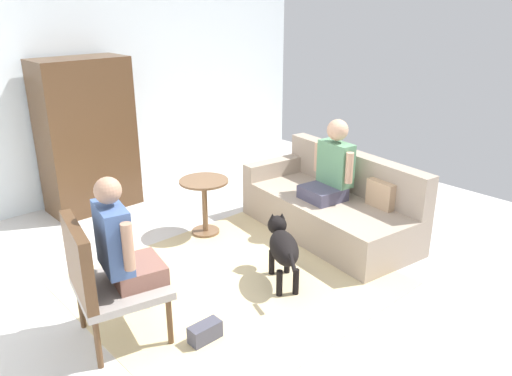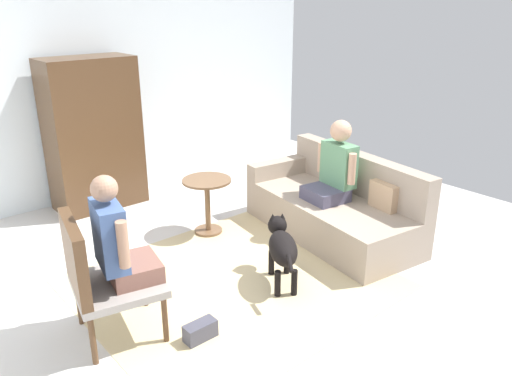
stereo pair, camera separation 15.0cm
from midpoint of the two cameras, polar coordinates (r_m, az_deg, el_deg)
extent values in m
plane|color=beige|center=(4.83, -2.49, -9.86)|extent=(7.50, 7.50, 0.00)
cube|color=silver|center=(6.77, -19.13, 10.02)|extent=(6.85, 0.12, 2.65)
cube|color=#C6B284|center=(4.70, -3.53, -10.75)|extent=(2.60, 2.36, 0.01)
cube|color=gray|center=(5.59, 7.43, -3.08)|extent=(1.19, 2.13, 0.43)
cube|color=gray|center=(5.68, 10.43, 1.83)|extent=(0.45, 2.03, 0.44)
cube|color=gray|center=(6.14, 1.84, 2.41)|extent=(0.94, 0.30, 0.19)
cube|color=tan|center=(5.29, 13.21, -0.72)|extent=(0.14, 0.33, 0.28)
cylinder|color=#4C331E|center=(4.38, -13.38, -10.93)|extent=(0.04, 0.04, 0.40)
cylinder|color=#4C331E|center=(3.94, -10.91, -14.63)|extent=(0.04, 0.04, 0.40)
cylinder|color=#4C331E|center=(4.30, -20.27, -12.44)|extent=(0.04, 0.04, 0.40)
cylinder|color=#4C331E|center=(3.85, -18.65, -16.47)|extent=(0.04, 0.04, 0.40)
cube|color=gray|center=(3.99, -16.14, -10.80)|extent=(0.75, 0.76, 0.06)
cube|color=#4C331E|center=(3.80, -20.62, -7.76)|extent=(0.21, 0.64, 0.55)
cube|color=#47445B|center=(5.42, 6.80, -0.57)|extent=(0.45, 0.45, 0.14)
cube|color=#598C66|center=(5.43, 8.27, 2.78)|extent=(0.23, 0.43, 0.47)
sphere|color=tan|center=(5.33, 8.47, 6.53)|extent=(0.23, 0.23, 0.23)
cylinder|color=tan|center=(5.23, 9.75, 2.26)|extent=(0.08, 0.08, 0.33)
cylinder|color=tan|center=(5.57, 6.28, 3.58)|extent=(0.08, 0.08, 0.33)
cube|color=brown|center=(3.96, -14.41, -9.15)|extent=(0.44, 0.47, 0.14)
cube|color=#3F598C|center=(3.79, -17.06, -5.44)|extent=(0.26, 0.43, 0.50)
sphere|color=#A57A60|center=(3.64, -17.66, -0.28)|extent=(0.19, 0.19, 0.19)
cylinder|color=#A57A60|center=(4.00, -17.38, -3.67)|extent=(0.08, 0.08, 0.35)
cylinder|color=#A57A60|center=(3.57, -15.53, -6.46)|extent=(0.08, 0.08, 0.35)
cylinder|color=brown|center=(5.44, -6.75, 0.79)|extent=(0.53, 0.53, 0.02)
cylinder|color=brown|center=(5.55, -6.61, -2.26)|extent=(0.06, 0.06, 0.60)
cylinder|color=brown|center=(5.67, -6.49, -4.92)|extent=(0.31, 0.31, 0.03)
ellipsoid|color=black|center=(4.52, 2.23, -6.80)|extent=(0.50, 0.58, 0.25)
sphere|color=black|center=(4.77, 1.52, -4.24)|extent=(0.18, 0.18, 0.18)
cone|color=black|center=(4.72, 0.98, -3.27)|extent=(0.06, 0.06, 0.06)
cone|color=black|center=(4.74, 2.08, -3.20)|extent=(0.06, 0.06, 0.06)
cylinder|color=black|center=(4.20, 3.14, -8.49)|extent=(0.13, 0.17, 0.10)
cylinder|color=black|center=(4.79, 0.89, -8.46)|extent=(0.06, 0.06, 0.25)
cylinder|color=black|center=(4.81, 2.65, -8.32)|extent=(0.06, 0.06, 0.25)
cylinder|color=black|center=(4.47, 1.70, -10.78)|extent=(0.06, 0.06, 0.25)
cylinder|color=black|center=(4.49, 3.59, -10.62)|extent=(0.06, 0.06, 0.25)
cube|color=#4C331E|center=(6.39, -19.32, 5.61)|extent=(1.06, 0.56, 1.83)
cube|color=#3F3F4C|center=(4.01, -6.93, -15.99)|extent=(0.26, 0.12, 0.14)
camera|label=1|loc=(0.08, -90.94, -0.36)|focal=35.17mm
camera|label=2|loc=(0.08, 89.06, 0.36)|focal=35.17mm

